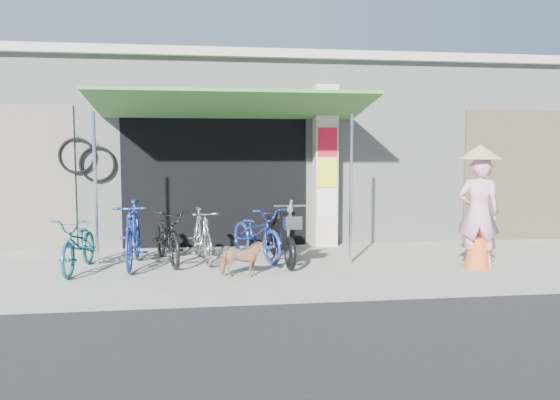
{
  "coord_description": "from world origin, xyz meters",
  "views": [
    {
      "loc": [
        -1.38,
        -7.61,
        1.76
      ],
      "look_at": [
        -0.2,
        1.0,
        1.0
      ],
      "focal_mm": 35.0,
      "sensor_mm": 36.0,
      "label": 1
    }
  ],
  "objects": [
    {
      "name": "nun",
      "position": [
        2.71,
        0.1,
        0.92
      ],
      "size": [
        0.71,
        0.64,
        1.88
      ],
      "rotation": [
        0.0,
        0.0,
        2.85
      ],
      "color": "#CF8BA3",
      "rests_on": "ground"
    },
    {
      "name": "awning",
      "position": [
        -0.9,
        1.63,
        2.51
      ],
      "size": [
        4.6,
        1.88,
        2.72
      ],
      "color": "#376D31",
      "rests_on": "ground"
    },
    {
      "name": "street_dog",
      "position": [
        -0.89,
        -0.03,
        0.26
      ],
      "size": [
        0.63,
        0.3,
        0.53
      ],
      "primitive_type": "imported",
      "rotation": [
        0.0,
        0.0,
        1.55
      ],
      "color": "tan",
      "rests_on": "ground"
    },
    {
      "name": "shop_pillar",
      "position": [
        0.85,
        2.45,
        1.5
      ],
      "size": [
        0.42,
        0.44,
        3.0
      ],
      "color": "beige",
      "rests_on": "ground"
    },
    {
      "name": "bike_navy",
      "position": [
        -0.55,
        1.29,
        0.43
      ],
      "size": [
        1.16,
        1.74,
        0.87
      ],
      "primitive_type": "imported",
      "rotation": [
        0.0,
        0.0,
        0.39
      ],
      "color": "navy",
      "rests_on": "ground"
    },
    {
      "name": "bike_black",
      "position": [
        -1.98,
        1.16,
        0.44
      ],
      "size": [
        1.0,
        1.76,
        0.87
      ],
      "primitive_type": "imported",
      "rotation": [
        0.0,
        0.0,
        0.27
      ],
      "color": "black",
      "rests_on": "ground"
    },
    {
      "name": "bike_silver",
      "position": [
        -1.45,
        1.18,
        0.44
      ],
      "size": [
        0.69,
        1.5,
        0.87
      ],
      "primitive_type": "imported",
      "rotation": [
        0.0,
        0.0,
        0.2
      ],
      "color": "#A8A9AD",
      "rests_on": "ground"
    },
    {
      "name": "bike_blue",
      "position": [
        -2.49,
        0.9,
        0.51
      ],
      "size": [
        0.51,
        1.7,
        1.02
      ],
      "primitive_type": "imported",
      "rotation": [
        0.0,
        0.0,
        0.02
      ],
      "color": "navy",
      "rests_on": "ground"
    },
    {
      "name": "moped",
      "position": [
        -0.19,
        0.97,
        0.45
      ],
      "size": [
        0.5,
        1.74,
        0.99
      ],
      "rotation": [
        0.0,
        0.0,
        0.08
      ],
      "color": "black",
      "rests_on": "ground"
    },
    {
      "name": "bike_teal",
      "position": [
        -3.24,
        0.69,
        0.41
      ],
      "size": [
        0.64,
        1.58,
        0.81
      ],
      "primitive_type": "imported",
      "rotation": [
        0.0,
        0.0,
        -0.06
      ],
      "color": "#165564",
      "rests_on": "ground"
    },
    {
      "name": "neighbour_right",
      "position": [
        5.0,
        2.59,
        1.3
      ],
      "size": [
        2.6,
        0.06,
        2.6
      ],
      "primitive_type": "cube",
      "color": "brown",
      "rests_on": "ground"
    },
    {
      "name": "bicycle_shop",
      "position": [
        -0.0,
        5.09,
        1.83
      ],
      "size": [
        12.3,
        5.3,
        3.66
      ],
      "color": "#979B93",
      "rests_on": "ground"
    },
    {
      "name": "ground",
      "position": [
        0.0,
        0.0,
        0.0
      ],
      "size": [
        80.0,
        80.0,
        0.0
      ],
      "primitive_type": "plane",
      "color": "#9F9B90",
      "rests_on": "ground"
    }
  ]
}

